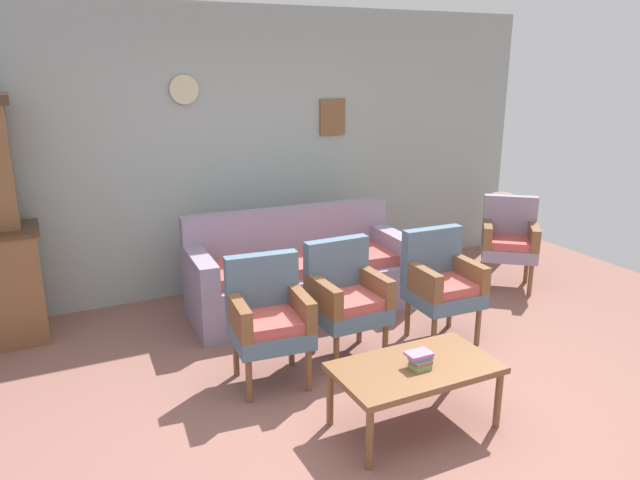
# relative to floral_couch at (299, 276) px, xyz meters

# --- Properties ---
(ground_plane) EXTENTS (7.68, 7.68, 0.00)m
(ground_plane) POSITION_rel_floral_couch_xyz_m (-0.15, -1.77, -0.33)
(ground_plane) COLOR #84564C
(wall_back_with_decor) EXTENTS (6.40, 0.09, 2.70)m
(wall_back_with_decor) POSITION_rel_floral_couch_xyz_m (-0.15, 0.86, 1.03)
(wall_back_with_decor) COLOR #939E99
(wall_back_with_decor) RESTS_ON ground
(floral_couch) EXTENTS (2.01, 0.90, 0.90)m
(floral_couch) POSITION_rel_floral_couch_xyz_m (0.00, 0.00, 0.00)
(floral_couch) COLOR gray
(floral_couch) RESTS_ON ground
(armchair_by_doorway) EXTENTS (0.56, 0.54, 0.90)m
(armchair_by_doorway) POSITION_rel_floral_couch_xyz_m (-0.72, -1.08, 0.17)
(armchair_by_doorway) COLOR slate
(armchair_by_doorway) RESTS_ON ground
(armchair_near_cabinet) EXTENTS (0.53, 0.50, 0.90)m
(armchair_near_cabinet) POSITION_rel_floral_couch_xyz_m (-0.05, -0.98, 0.17)
(armchair_near_cabinet) COLOR slate
(armchair_near_cabinet) RESTS_ON ground
(armchair_near_couch_end) EXTENTS (0.54, 0.51, 0.90)m
(armchair_near_couch_end) POSITION_rel_floral_couch_xyz_m (0.78, -1.05, 0.17)
(armchair_near_couch_end) COLOR slate
(armchair_near_couch_end) RESTS_ON ground
(wingback_chair_by_fireplace) EXTENTS (0.71, 0.71, 0.90)m
(wingback_chair_by_fireplace) POSITION_rel_floral_couch_xyz_m (2.13, -0.37, 0.17)
(wingback_chair_by_fireplace) COLOR gray
(wingback_chair_by_fireplace) RESTS_ON ground
(coffee_table) EXTENTS (1.00, 0.56, 0.42)m
(coffee_table) POSITION_rel_floral_couch_xyz_m (-0.12, -2.00, 0.05)
(coffee_table) COLOR brown
(coffee_table) RESTS_ON ground
(book_stack_on_table) EXTENTS (0.15, 0.13, 0.09)m
(book_stack_on_table) POSITION_rel_floral_couch_xyz_m (-0.12, -2.04, 0.14)
(book_stack_on_table) COLOR #819E56
(book_stack_on_table) RESTS_ON coffee_table
(floor_vase_by_wall) EXTENTS (0.23, 0.23, 0.75)m
(floor_vase_by_wall) POSITION_rel_floral_couch_xyz_m (2.70, 0.38, 0.05)
(floor_vase_by_wall) COLOR #715B4E
(floor_vase_by_wall) RESTS_ON ground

